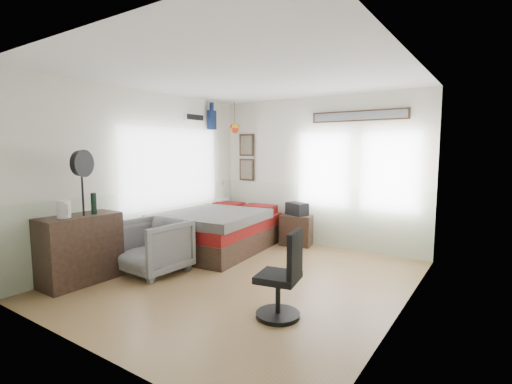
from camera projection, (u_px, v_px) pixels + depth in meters
ground_plane at (246, 279)px, 5.06m from camera, size 4.00×4.50×0.01m
room_shell at (249, 160)px, 5.07m from camera, size 4.02×4.52×2.71m
wall_decor at (258, 132)px, 7.05m from camera, size 3.55×1.32×1.44m
bed at (219, 230)px, 6.56m from camera, size 1.74×2.32×0.70m
dresser at (80, 249)px, 4.88m from camera, size 0.48×1.00×0.90m
armchair at (153, 246)px, 5.26m from camera, size 0.88×0.90×0.78m
nightstand at (297, 230)px, 6.86m from camera, size 0.64×0.56×0.56m
task_chair at (283, 283)px, 3.84m from camera, size 0.48×0.48×0.93m
kettle at (64, 209)px, 4.65m from camera, size 0.19×0.17×0.22m
bottle at (94, 203)px, 4.92m from camera, size 0.07×0.07×0.28m
stand_fan at (82, 165)px, 4.73m from camera, size 0.19×0.34×0.85m
black_bag at (297, 209)px, 6.82m from camera, size 0.45×0.37×0.23m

